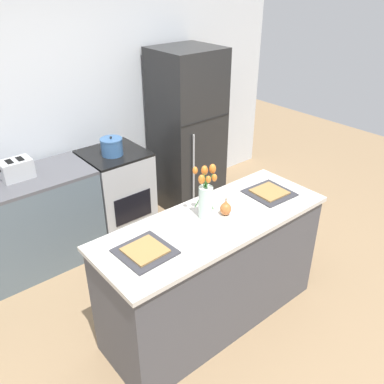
# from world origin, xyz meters

# --- Properties ---
(ground_plane) EXTENTS (10.00, 10.00, 0.00)m
(ground_plane) POSITION_xyz_m (0.00, 0.00, 0.00)
(ground_plane) COLOR #997A56
(back_wall) EXTENTS (5.20, 0.08, 2.70)m
(back_wall) POSITION_xyz_m (0.00, 2.00, 1.35)
(back_wall) COLOR silver
(back_wall) RESTS_ON ground_plane
(kitchen_island) EXTENTS (1.80, 0.66, 0.95)m
(kitchen_island) POSITION_xyz_m (0.00, 0.00, 0.48)
(kitchen_island) COLOR #4C4C51
(kitchen_island) RESTS_ON ground_plane
(back_counter) EXTENTS (1.68, 0.60, 0.92)m
(back_counter) POSITION_xyz_m (-1.06, 1.60, 0.46)
(back_counter) COLOR slate
(back_counter) RESTS_ON ground_plane
(stove_range) EXTENTS (0.60, 0.61, 0.92)m
(stove_range) POSITION_xyz_m (0.10, 1.60, 0.46)
(stove_range) COLOR #B2B5B7
(stove_range) RESTS_ON ground_plane
(refrigerator) EXTENTS (0.68, 0.67, 1.82)m
(refrigerator) POSITION_xyz_m (1.05, 1.60, 0.91)
(refrigerator) COLOR black
(refrigerator) RESTS_ON ground_plane
(flower_vase) EXTENTS (0.14, 0.14, 0.41)m
(flower_vase) POSITION_xyz_m (-0.02, 0.07, 1.12)
(flower_vase) COLOR silver
(flower_vase) RESTS_ON kitchen_island
(pear_figurine) EXTENTS (0.08, 0.08, 0.14)m
(pear_figurine) POSITION_xyz_m (0.11, 0.00, 1.01)
(pear_figurine) COLOR #C66B33
(pear_figurine) RESTS_ON kitchen_island
(plate_setting_left) EXTENTS (0.34, 0.34, 0.02)m
(plate_setting_left) POSITION_xyz_m (-0.60, -0.00, 0.96)
(plate_setting_left) COLOR #333338
(plate_setting_left) RESTS_ON kitchen_island
(plate_setting_right) EXTENTS (0.34, 0.34, 0.02)m
(plate_setting_right) POSITION_xyz_m (0.60, -0.00, 0.96)
(plate_setting_right) COLOR #333338
(plate_setting_right) RESTS_ON kitchen_island
(toaster) EXTENTS (0.28, 0.18, 0.17)m
(toaster) POSITION_xyz_m (-0.83, 1.64, 1.00)
(toaster) COLOR #B7BABC
(toaster) RESTS_ON back_counter
(cooking_pot) EXTENTS (0.22, 0.22, 0.19)m
(cooking_pot) POSITION_xyz_m (0.07, 1.55, 1.00)
(cooking_pot) COLOR #386093
(cooking_pot) RESTS_ON stove_range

